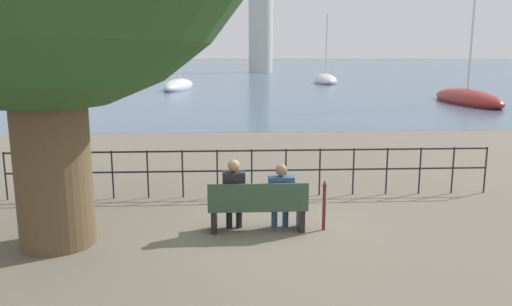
% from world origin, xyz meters
% --- Properties ---
extents(ground_plane, '(1000.00, 1000.00, 0.00)m').
position_xyz_m(ground_plane, '(0.00, 0.00, 0.00)').
color(ground_plane, '#706656').
extents(harbor_water, '(600.00, 300.00, 0.01)m').
position_xyz_m(harbor_water, '(0.00, 161.47, 0.00)').
color(harbor_water, '#47607A').
rests_on(harbor_water, ground_plane).
extents(park_bench, '(1.73, 0.45, 0.90)m').
position_xyz_m(park_bench, '(0.00, -0.06, 0.43)').
color(park_bench, '#334C38').
rests_on(park_bench, ground_plane).
extents(seated_person_left, '(0.39, 0.35, 1.29)m').
position_xyz_m(seated_person_left, '(-0.41, 0.01, 0.70)').
color(seated_person_left, black).
rests_on(seated_person_left, ground_plane).
extents(seated_person_right, '(0.45, 0.35, 1.20)m').
position_xyz_m(seated_person_right, '(0.41, 0.01, 0.66)').
color(seated_person_right, navy).
rests_on(seated_person_right, ground_plane).
extents(promenade_railing, '(10.53, 0.04, 1.05)m').
position_xyz_m(promenade_railing, '(-0.00, 2.18, 0.70)').
color(promenade_railing, black).
rests_on(promenade_railing, ground_plane).
extents(closed_umbrella, '(0.09, 0.09, 0.91)m').
position_xyz_m(closed_umbrella, '(1.17, -0.05, 0.51)').
color(closed_umbrella, maroon).
rests_on(closed_umbrella, ground_plane).
extents(sailboat_0, '(3.04, 8.46, 9.85)m').
position_xyz_m(sailboat_0, '(-5.02, 37.91, 0.31)').
color(sailboat_0, silver).
rests_on(sailboat_0, ground_plane).
extents(sailboat_1, '(2.94, 7.23, 7.91)m').
position_xyz_m(sailboat_1, '(10.38, 47.17, 0.32)').
color(sailboat_1, silver).
rests_on(sailboat_1, ground_plane).
extents(sailboat_3, '(3.16, 6.37, 9.53)m').
position_xyz_m(sailboat_3, '(-19.28, 46.73, 0.37)').
color(sailboat_3, navy).
rests_on(sailboat_3, ground_plane).
extents(sailboat_4, '(2.35, 8.72, 11.66)m').
position_xyz_m(sailboat_4, '(14.91, 23.03, 0.31)').
color(sailboat_4, maroon).
rests_on(sailboat_4, ground_plane).
extents(harbor_lighthouse, '(4.36, 4.36, 20.56)m').
position_xyz_m(harbor_lighthouse, '(5.56, 84.75, 9.56)').
color(harbor_lighthouse, beige).
rests_on(harbor_lighthouse, ground_plane).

